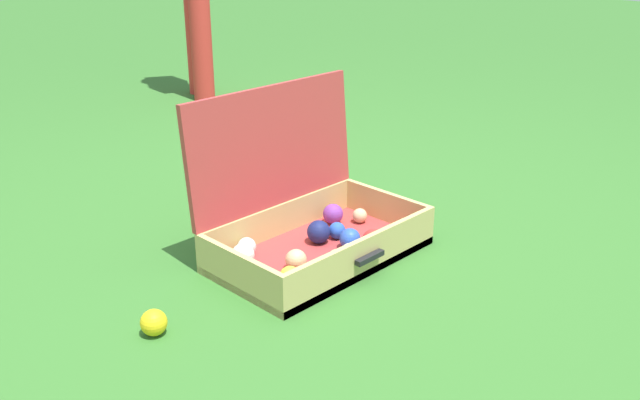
# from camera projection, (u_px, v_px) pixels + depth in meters

# --- Properties ---
(ground_plane) EXTENTS (16.00, 16.00, 0.00)m
(ground_plane) POSITION_uv_depth(u_px,v_px,m) (302.00, 263.00, 2.14)
(ground_plane) COLOR #336B28
(open_suitcase) EXTENTS (0.66, 0.45, 0.51)m
(open_suitcase) POSITION_uv_depth(u_px,v_px,m) (307.00, 219.00, 2.17)
(open_suitcase) COLOR #B23838
(open_suitcase) RESTS_ON ground
(stray_ball_on_grass) EXTENTS (0.07, 0.07, 0.07)m
(stray_ball_on_grass) POSITION_uv_depth(u_px,v_px,m) (154.00, 323.00, 1.77)
(stray_ball_on_grass) COLOR yellow
(stray_ball_on_grass) RESTS_ON ground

